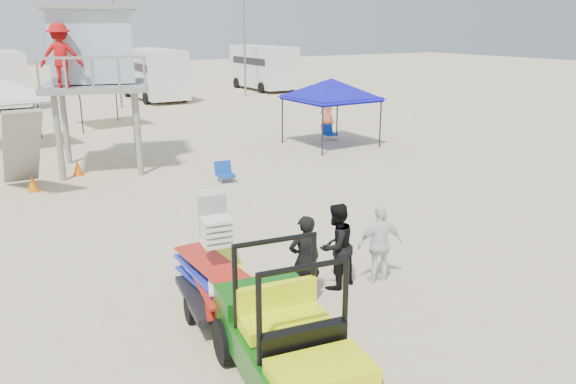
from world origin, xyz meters
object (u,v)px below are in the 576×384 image
lifeguard_tower (89,52)px  canopy_blue (331,82)px  utility_cart (289,329)px  man_left (305,260)px  surf_trailer (218,273)px

lifeguard_tower → canopy_blue: size_ratio=1.68×
utility_cart → lifeguard_tower: bearing=87.6°
utility_cart → man_left: utility_cart is taller
utility_cart → canopy_blue: (9.74, 13.19, 1.65)m
lifeguard_tower → canopy_blue: 9.28m
lifeguard_tower → man_left: bearing=-85.5°
man_left → lifeguard_tower: bearing=-77.0°
man_left → canopy_blue: canopy_blue is taller
man_left → canopy_blue: bearing=-117.8°
man_left → lifeguard_tower: size_ratio=0.31×
surf_trailer → lifeguard_tower: lifeguard_tower is taller
man_left → canopy_blue: (8.22, 11.15, 1.76)m
surf_trailer → canopy_blue: 14.69m
man_left → canopy_blue: size_ratio=0.53×
man_left → canopy_blue: 13.97m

